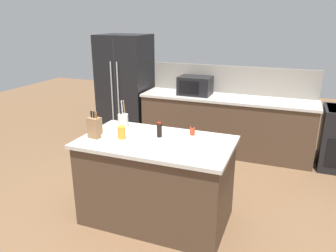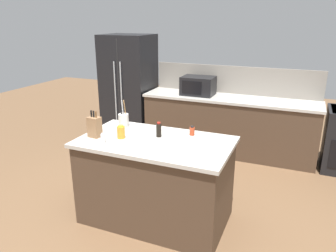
{
  "view_description": "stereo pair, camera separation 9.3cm",
  "coord_description": "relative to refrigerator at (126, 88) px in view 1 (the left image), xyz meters",
  "views": [
    {
      "loc": [
        1.28,
        -2.93,
        2.17
      ],
      "look_at": [
        0.0,
        0.35,
        0.99
      ],
      "focal_mm": 35.0,
      "sensor_mm": 36.0,
      "label": 1
    },
    {
      "loc": [
        1.36,
        -2.9,
        2.17
      ],
      "look_at": [
        0.0,
        0.35,
        0.99
      ],
      "focal_mm": 35.0,
      "sensor_mm": 36.0,
      "label": 2
    }
  ],
  "objects": [
    {
      "name": "spice_jar_paprika",
      "position": [
        1.87,
        -1.95,
        0.05
      ],
      "size": [
        0.06,
        0.06,
        0.1
      ],
      "color": "#B73D1E",
      "rests_on": "kitchen_island"
    },
    {
      "name": "refrigerator",
      "position": [
        0.0,
        0.0,
        0.0
      ],
      "size": [
        0.85,
        0.75,
        1.88
      ],
      "color": "black",
      "rests_on": "ground_plane"
    },
    {
      "name": "back_counter_run",
      "position": [
        1.87,
        -0.05,
        -0.47
      ],
      "size": [
        2.8,
        0.66,
        0.94
      ],
      "color": "#4C3828",
      "rests_on": "ground_plane"
    },
    {
      "name": "salt_shaker",
      "position": [
        1.11,
        -2.52,
        0.05
      ],
      "size": [
        0.05,
        0.05,
        0.11
      ],
      "color": "silver",
      "rests_on": "kitchen_island"
    },
    {
      "name": "honey_jar",
      "position": [
        1.21,
        -2.33,
        0.07
      ],
      "size": [
        0.08,
        0.08,
        0.14
      ],
      "color": "gold",
      "rests_on": "kitchen_island"
    },
    {
      "name": "microwave",
      "position": [
        1.33,
        -0.05,
        0.15
      ],
      "size": [
        0.53,
        0.39,
        0.3
      ],
      "color": "black",
      "rests_on": "back_counter_run"
    },
    {
      "name": "ground_plane",
      "position": [
        1.57,
        -2.25,
        -0.94
      ],
      "size": [
        14.0,
        14.0,
        0.0
      ],
      "primitive_type": "plane",
      "color": "brown"
    },
    {
      "name": "utensil_crock",
      "position": [
        1.03,
        -1.97,
        0.08
      ],
      "size": [
        0.12,
        0.12,
        0.32
      ],
      "color": "beige",
      "rests_on": "kitchen_island"
    },
    {
      "name": "knife_block",
      "position": [
        0.93,
        -2.4,
        0.11
      ],
      "size": [
        0.14,
        0.11,
        0.29
      ],
      "rotation": [
        0.0,
        0.0,
        -0.12
      ],
      "color": "#936B47",
      "rests_on": "kitchen_island"
    },
    {
      "name": "kitchen_island",
      "position": [
        1.57,
        -2.25,
        -0.47
      ],
      "size": [
        1.6,
        0.92,
        0.94
      ],
      "color": "#4C3828",
      "rests_on": "ground_plane"
    },
    {
      "name": "soy_sauce_bottle",
      "position": [
        1.56,
        -2.13,
        0.08
      ],
      "size": [
        0.06,
        0.06,
        0.16
      ],
      "color": "black",
      "rests_on": "kitchen_island"
    },
    {
      "name": "wall_backsplash",
      "position": [
        1.87,
        0.27,
        0.23
      ],
      "size": [
        2.76,
        0.03,
        0.46
      ],
      "primitive_type": "cube",
      "color": "gray",
      "rests_on": "back_counter_run"
    }
  ]
}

